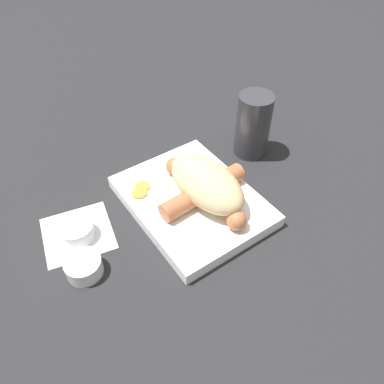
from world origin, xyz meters
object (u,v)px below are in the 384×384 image
food_tray (192,201)px  condiment_cup_far (84,267)px  drink_glass (253,125)px  bread_roll (207,183)px  sausage (203,191)px  condiment_cup_near (77,232)px

food_tray → condiment_cup_far: bearing=-84.5°
food_tray → drink_glass: size_ratio=1.99×
bread_roll → sausage: 0.02m
condiment_cup_near → condiment_cup_far: 0.07m
bread_roll → condiment_cup_far: (0.01, -0.22, -0.04)m
condiment_cup_near → drink_glass: 0.36m
food_tray → condiment_cup_near: bearing=-104.4°
bread_roll → condiment_cup_far: bread_roll is taller
condiment_cup_near → drink_glass: size_ratio=0.43×
food_tray → drink_glass: (-0.05, 0.17, 0.05)m
food_tray → condiment_cup_near: condiment_cup_near is taller
bread_roll → sausage: size_ratio=0.83×
food_tray → sausage: size_ratio=1.29×
food_tray → condiment_cup_far: size_ratio=4.58×
food_tray → sausage: sausage is taller
sausage → drink_glass: drink_glass is taller
condiment_cup_near → drink_glass: bearing=91.2°
food_tray → sausage: 0.03m
condiment_cup_far → bread_roll: bearing=91.4°
condiment_cup_far → sausage: bearing=91.5°
food_tray → condiment_cup_near: size_ratio=4.58×
sausage → condiment_cup_near: bearing=-107.2°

